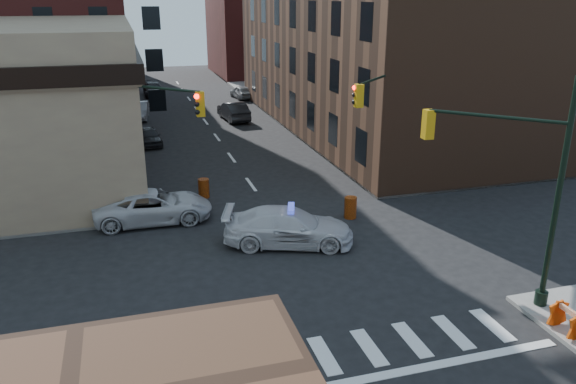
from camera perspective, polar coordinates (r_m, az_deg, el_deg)
ground at (r=23.98m, az=1.54°, el=-6.56°), size 140.00×140.00×0.00m
sidewalk_ne at (r=61.85m, az=12.77°, el=9.21°), size 34.00×54.50×0.15m
commercial_row_ne at (r=47.43m, az=8.51°, el=14.95°), size 14.00×34.00×14.00m
filler_nw at (r=83.07m, az=-23.76°, el=16.11°), size 20.00×18.00×16.00m
filler_ne at (r=81.31m, az=-1.65°, el=16.20°), size 16.00×16.00×12.00m
signal_pole_se at (r=20.51m, az=22.92°, el=1.17°), size 5.40×5.27×8.00m
signal_pole_nw at (r=26.58m, az=-14.17°, el=5.41°), size 3.58×3.67×8.00m
signal_pole_ne at (r=29.38m, az=9.34°, el=7.04°), size 3.67×3.58×8.00m
tree_ne_near at (r=49.12m, az=0.62°, el=11.18°), size 3.00×3.00×4.85m
tree_ne_far at (r=56.76m, az=-1.79°, el=12.28°), size 3.00×3.00×4.85m
police_car at (r=24.78m, az=0.05°, el=-3.56°), size 6.14×3.94×1.66m
pickup at (r=28.05m, az=-13.52°, el=-1.42°), size 5.70×2.71×1.57m
parked_car_wnear at (r=42.82m, az=-13.90°, el=5.51°), size 1.84×3.88×1.28m
parked_car_wfar at (r=52.38m, az=-14.91°, el=8.00°), size 2.00×4.59×1.47m
parked_car_wdeep at (r=64.28m, az=-13.53°, el=10.11°), size 2.13×5.00×1.44m
parked_car_enear at (r=50.25m, az=-5.56°, el=8.19°), size 2.20×5.12×1.64m
parked_car_efar at (r=61.24m, az=-4.73°, el=10.10°), size 2.13×4.24×1.39m
pedestrian_a at (r=28.71m, az=-22.86°, el=-1.61°), size 0.60×0.40×1.60m
pedestrian_b at (r=28.30m, az=-22.09°, el=-1.36°), size 1.17×1.03×2.01m
pedestrian_c at (r=31.62m, az=-27.04°, el=-0.02°), size 1.22×0.69×1.96m
barrel_road at (r=27.97m, az=6.36°, el=-1.58°), size 0.71×0.71×1.08m
barrel_bank at (r=30.95m, az=-8.56°, el=0.38°), size 0.71×0.71×1.05m
barricade_se_a at (r=20.63m, az=26.54°, el=-11.58°), size 0.61×1.17×0.86m
barricade_nw_a at (r=29.90m, az=-17.50°, el=-0.80°), size 1.34×0.75×0.97m
barricade_nw_b at (r=30.30m, az=-20.77°, el=-0.94°), size 1.35×0.86×0.94m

